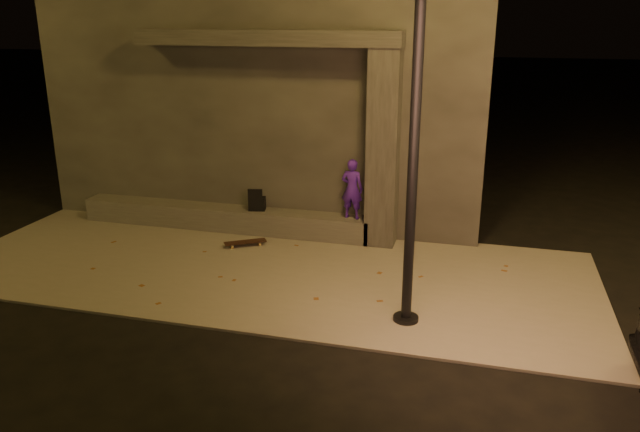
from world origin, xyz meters
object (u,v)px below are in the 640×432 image
(column, at_px, (383,150))
(skateboard, at_px, (245,242))
(skateboarder, at_px, (352,189))
(backpack, at_px, (257,202))
(street_lamp_0, at_px, (419,31))

(column, xyz_separation_m, skateboard, (-2.42, -0.83, -1.73))
(skateboarder, height_order, backpack, skateboarder)
(column, distance_m, backpack, 2.75)
(column, distance_m, skateboard, 3.09)
(skateboarder, height_order, skateboard, skateboarder)
(backpack, height_order, street_lamp_0, street_lamp_0)
(skateboard, height_order, street_lamp_0, street_lamp_0)
(skateboarder, relative_size, skateboard, 1.50)
(column, distance_m, street_lamp_0, 3.82)
(skateboard, distance_m, street_lamp_0, 5.55)
(skateboard, bearing_deg, backpack, 61.30)
(backpack, distance_m, street_lamp_0, 5.63)
(skateboard, bearing_deg, skateboarder, -8.70)
(column, height_order, street_lamp_0, street_lamp_0)
(backpack, bearing_deg, skateboard, -96.46)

